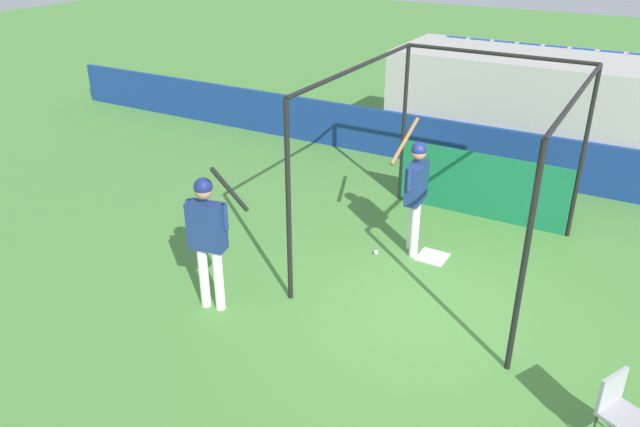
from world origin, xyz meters
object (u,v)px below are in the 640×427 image
(player_waiting, at_px, (208,231))
(baseball, at_px, (376,252))
(folding_chair, at_px, (618,405))
(player_batter, at_px, (416,186))

(player_waiting, distance_m, baseball, 2.96)
(player_waiting, xyz_separation_m, folding_chair, (4.99, 0.03, -0.65))
(player_batter, xyz_separation_m, player_waiting, (-1.75, -2.77, 0.05))
(player_batter, distance_m, player_waiting, 3.27)
(player_batter, height_order, baseball, player_batter)
(folding_chair, xyz_separation_m, baseball, (-3.69, 2.37, -0.48))
(baseball, bearing_deg, player_waiting, -118.52)
(player_batter, height_order, folding_chair, player_batter)
(folding_chair, relative_size, baseball, 11.35)
(player_waiting, relative_size, baseball, 29.16)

